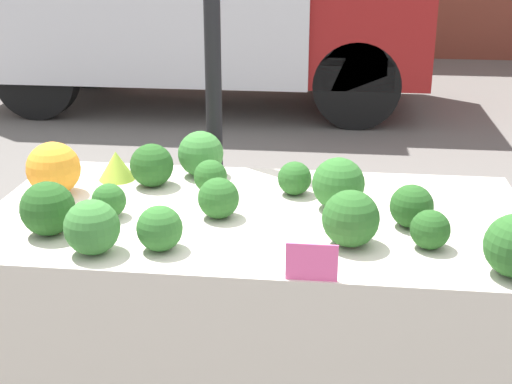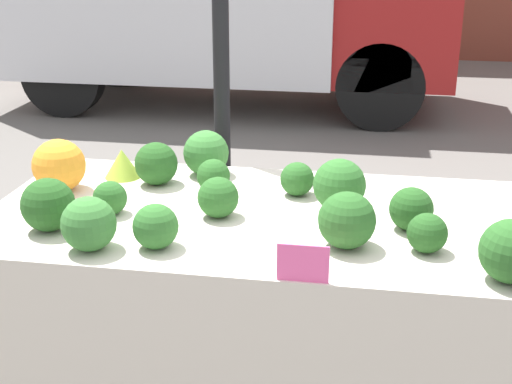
# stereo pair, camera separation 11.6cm
# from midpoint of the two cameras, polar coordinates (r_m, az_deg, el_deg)

# --- Properties ---
(tent_pole) EXTENTS (0.07, 0.07, 2.56)m
(tent_pole) POSITION_cam_midpoint_polar(r_m,az_deg,el_deg) (3.05, -1.71, 10.70)
(tent_pole) COLOR black
(tent_pole) RESTS_ON ground_plane
(market_table) EXTENTS (1.90, 0.99, 0.85)m
(market_table) POSITION_cam_midpoint_polar(r_m,az_deg,el_deg) (2.48, 1.07, -4.40)
(market_table) COLOR beige
(market_table) RESTS_ON ground_plane
(orange_cauliflower) EXTENTS (0.20, 0.20, 0.20)m
(orange_cauliflower) POSITION_cam_midpoint_polar(r_m,az_deg,el_deg) (2.77, -14.35, 2.06)
(orange_cauliflower) COLOR orange
(orange_cauliflower) RESTS_ON market_table
(romanesco_head) EXTENTS (0.14, 0.14, 0.12)m
(romanesco_head) POSITION_cam_midpoint_polar(r_m,az_deg,el_deg) (2.88, -9.52, 2.27)
(romanesco_head) COLOR #93B238
(romanesco_head) RESTS_ON market_table
(broccoli_head_0) EXTENTS (0.18, 0.18, 0.18)m
(broccoli_head_0) POSITION_cam_midpoint_polar(r_m,az_deg,el_deg) (2.42, -14.99, -1.01)
(broccoli_head_0) COLOR #23511E
(broccoli_head_0) RESTS_ON market_table
(broccoli_head_1) EXTENTS (0.13, 0.13, 0.13)m
(broccoli_head_1) POSITION_cam_midpoint_polar(r_m,az_deg,el_deg) (2.66, 4.56, 1.04)
(broccoli_head_1) COLOR #285B23
(broccoli_head_1) RESTS_ON market_table
(broccoli_head_2) EXTENTS (0.12, 0.12, 0.12)m
(broccoli_head_2) POSITION_cam_midpoint_polar(r_m,az_deg,el_deg) (2.51, -10.32, -0.49)
(broccoli_head_2) COLOR #285B23
(broccoli_head_2) RESTS_ON market_table
(broccoli_head_3) EXTENTS (0.17, 0.17, 0.17)m
(broccoli_head_3) POSITION_cam_midpoint_polar(r_m,az_deg,el_deg) (2.24, -11.81, -2.53)
(broccoli_head_3) COLOR #387533
(broccoli_head_3) RESTS_ON market_table
(broccoli_head_4) EXTENTS (0.15, 0.15, 0.15)m
(broccoli_head_4) POSITION_cam_midpoint_polar(r_m,az_deg,el_deg) (2.41, 13.67, -1.34)
(broccoli_head_4) COLOR #23511E
(broccoli_head_4) RESTS_ON market_table
(broccoli_head_5) EXTENTS (0.13, 0.13, 0.13)m
(broccoli_head_5) POSITION_cam_midpoint_polar(r_m,az_deg,el_deg) (2.26, 14.97, -3.21)
(broccoli_head_5) COLOR #23511E
(broccoli_head_5) RESTS_ON market_table
(broccoli_head_6) EXTENTS (0.18, 0.18, 0.18)m
(broccoli_head_6) POSITION_cam_midpoint_polar(r_m,az_deg,el_deg) (2.87, -2.87, 3.13)
(broccoli_head_6) COLOR #387533
(broccoli_head_6) RESTS_ON market_table
(broccoli_head_7) EXTENTS (0.18, 0.18, 0.18)m
(broccoli_head_7) POSITION_cam_midpoint_polar(r_m,az_deg,el_deg) (2.14, 21.27, -4.46)
(broccoli_head_7) COLOR #285B23
(broccoli_head_7) RESTS_ON market_table
(broccoli_head_8) EXTENTS (0.17, 0.17, 0.17)m
(broccoli_head_8) POSITION_cam_midpoint_polar(r_m,az_deg,el_deg) (2.78, -6.81, 2.25)
(broccoli_head_8) COLOR #23511E
(broccoli_head_8) RESTS_ON market_table
(broccoli_head_9) EXTENTS (0.19, 0.19, 0.19)m
(broccoli_head_9) POSITION_cam_midpoint_polar(r_m,az_deg,el_deg) (2.52, 7.99, 0.54)
(broccoli_head_9) COLOR #2D6628
(broccoli_head_9) RESTS_ON market_table
(broccoli_head_10) EXTENTS (0.14, 0.14, 0.14)m
(broccoli_head_10) POSITION_cam_midpoint_polar(r_m,az_deg,el_deg) (2.23, -6.57, -2.77)
(broccoli_head_10) COLOR #2D6628
(broccoli_head_10) RESTS_ON market_table
(broccoli_head_11) EXTENTS (0.14, 0.14, 0.14)m
(broccoli_head_11) POSITION_cam_midpoint_polar(r_m,az_deg,el_deg) (2.45, -1.70, -0.45)
(broccoli_head_11) COLOR #285B23
(broccoli_head_11) RESTS_ON market_table
(broccoli_head_12) EXTENTS (0.13, 0.13, 0.13)m
(broccoli_head_12) POSITION_cam_midpoint_polar(r_m,az_deg,el_deg) (2.69, -2.20, 1.31)
(broccoli_head_12) COLOR #285B23
(broccoli_head_12) RESTS_ON market_table
(broccoli_head_13) EXTENTS (0.18, 0.18, 0.18)m
(broccoli_head_13) POSITION_cam_midpoint_polar(r_m,az_deg,el_deg) (2.23, 8.76, -2.27)
(broccoli_head_13) COLOR #285B23
(broccoli_head_13) RESTS_ON market_table
(price_sign) EXTENTS (0.15, 0.01, 0.11)m
(price_sign) POSITION_cam_midpoint_polar(r_m,az_deg,el_deg) (2.02, 5.42, -5.73)
(price_sign) COLOR #F45B9E
(price_sign) RESTS_ON market_table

